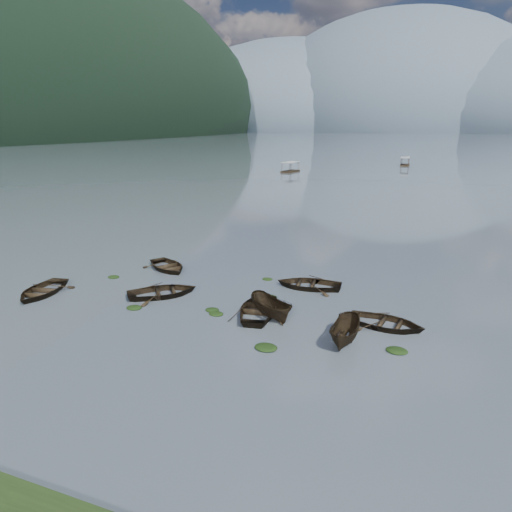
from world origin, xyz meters
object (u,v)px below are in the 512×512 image
(rowboat_3, at_px, (259,313))
(pontoon_left, at_px, (290,172))
(rowboat_0, at_px, (42,294))
(pontoon_centre, at_px, (405,166))

(rowboat_3, height_order, pontoon_left, pontoon_left)
(rowboat_0, xyz_separation_m, pontoon_left, (-8.82, 91.50, 0.00))
(pontoon_left, xyz_separation_m, pontoon_centre, (26.57, 30.66, 0.00))
(rowboat_3, xyz_separation_m, pontoon_centre, (1.60, 119.69, 0.00))
(rowboat_3, height_order, pontoon_centre, pontoon_centre)
(rowboat_0, relative_size, pontoon_centre, 0.78)
(rowboat_0, relative_size, rowboat_3, 0.95)
(rowboat_0, relative_size, pontoon_left, 0.74)
(rowboat_3, relative_size, pontoon_centre, 0.82)
(rowboat_0, distance_m, rowboat_3, 16.33)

